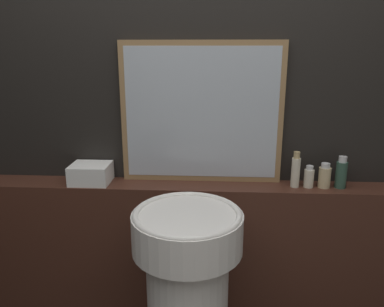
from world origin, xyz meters
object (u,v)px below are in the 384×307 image
lotion_bottle (325,176)px  body_wash_bottle (341,173)px  mirror (202,113)px  towel_stack (91,173)px  conditioner_bottle (309,177)px  shampoo_bottle (296,171)px

lotion_bottle → body_wash_bottle: bearing=0.0°
body_wash_bottle → lotion_bottle: bearing=-180.0°
mirror → towel_stack: bearing=-172.9°
conditioner_bottle → body_wash_bottle: body_wash_bottle is taller
towel_stack → shampoo_bottle: (0.95, 0.00, 0.03)m
towel_stack → mirror: bearing=7.1°
towel_stack → body_wash_bottle: bearing=0.0°
shampoo_bottle → body_wash_bottle: size_ratio=1.12×
mirror → lotion_bottle: bearing=-6.5°
mirror → body_wash_bottle: size_ratio=5.03×
conditioner_bottle → lotion_bottle: bearing=-0.0°
towel_stack → lotion_bottle: size_ratio=1.58×
mirror → shampoo_bottle: bearing=-8.5°
towel_stack → shampoo_bottle: bearing=0.0°
mirror → conditioner_bottle: (0.49, -0.06, -0.28)m
towel_stack → conditioner_bottle: (1.01, 0.00, 0.00)m
shampoo_bottle → mirror: bearing=171.5°
mirror → conditioner_bottle: 0.57m
mirror → shampoo_bottle: 0.50m
towel_stack → lotion_bottle: 1.08m
towel_stack → body_wash_bottle: size_ratio=1.22×
conditioner_bottle → lotion_bottle: lotion_bottle is taller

